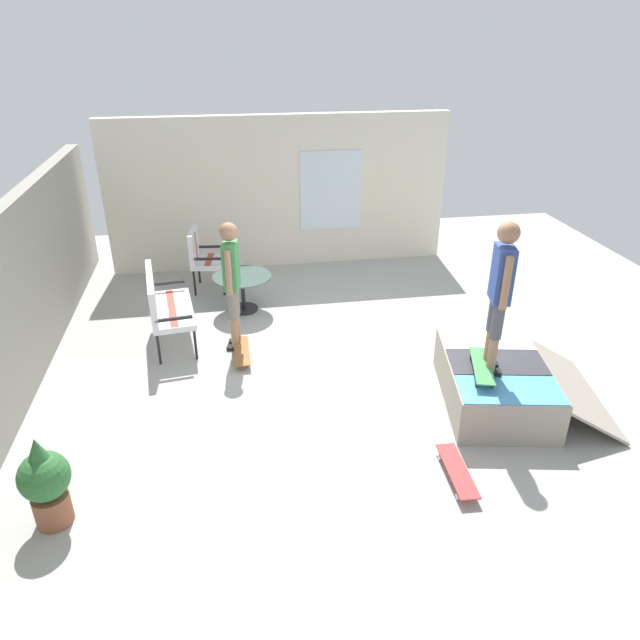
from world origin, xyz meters
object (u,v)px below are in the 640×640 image
at_px(patio_chair_near_house, 202,254).
at_px(patio_table, 243,286).
at_px(patio_bench, 162,302).
at_px(skateboard_on_ramp, 482,366).
at_px(person_watching, 232,277).
at_px(potted_plant, 45,481).
at_px(person_skater, 500,288).
at_px(skateboard_by_bench, 242,351).
at_px(skateboard_spare, 457,471).
at_px(skate_ramp, 497,382).

xyz_separation_m(patio_chair_near_house, patio_table, (-0.93, -0.61, -0.21)).
distance_m(patio_bench, skateboard_on_ramp, 4.27).
relative_size(person_watching, potted_plant, 1.93).
bearing_deg(person_watching, patio_table, -7.76).
height_order(person_skater, potted_plant, person_skater).
xyz_separation_m(patio_table, potted_plant, (-4.11, 1.89, 0.06)).
distance_m(skateboard_by_bench, skateboard_spare, 3.35).
height_order(patio_bench, patio_chair_near_house, same).
bearing_deg(patio_chair_near_house, person_watching, -167.94).
relative_size(skateboard_on_ramp, potted_plant, 0.90).
bearing_deg(skateboard_by_bench, person_skater, -121.73).
xyz_separation_m(patio_bench, patio_table, (0.88, -1.11, -0.21)).
relative_size(skateboard_by_bench, skateboard_spare, 0.99).
bearing_deg(skateboard_by_bench, skate_ramp, -117.64).
xyz_separation_m(skate_ramp, skateboard_on_ramp, (-0.19, 0.31, 0.35)).
distance_m(skateboard_spare, skateboard_on_ramp, 1.29).
relative_size(skateboard_spare, potted_plant, 0.88).
relative_size(patio_chair_near_house, person_skater, 0.59).
bearing_deg(person_skater, patio_chair_near_house, 38.23).
relative_size(patio_bench, skateboard_by_bench, 1.63).
bearing_deg(patio_bench, potted_plant, 166.49).
bearing_deg(skateboard_by_bench, patio_table, -3.92).
xyz_separation_m(patio_bench, person_watching, (-0.29, -0.95, 0.43)).
distance_m(person_skater, skateboard_on_ramp, 0.93).
relative_size(patio_bench, patio_chair_near_house, 1.28).
bearing_deg(skate_ramp, person_watching, 58.41).
bearing_deg(patio_bench, skateboard_spare, -137.86).
height_order(patio_bench, skateboard_spare, patio_bench).
distance_m(patio_bench, potted_plant, 3.33).
relative_size(patio_chair_near_house, skateboard_by_bench, 1.27).
relative_size(skate_ramp, skateboard_by_bench, 2.63).
bearing_deg(skate_ramp, potted_plant, 103.51).
relative_size(patio_chair_near_house, patio_table, 1.13).
distance_m(patio_table, skateboard_spare, 4.58).
bearing_deg(person_watching, patio_bench, 73.28).
bearing_deg(skateboard_on_ramp, skateboard_spare, 148.27).
height_order(skate_ramp, patio_chair_near_house, patio_chair_near_house).
bearing_deg(person_watching, skateboard_on_ramp, -127.15).
bearing_deg(skateboard_by_bench, person_watching, 10.99).
relative_size(skate_ramp, patio_chair_near_house, 2.06).
bearing_deg(skateboard_on_ramp, potted_plant, 102.14).
distance_m(skateboard_spare, potted_plant, 3.78).
distance_m(skateboard_by_bench, skateboard_on_ramp, 3.14).
height_order(patio_table, person_watching, person_watching).
bearing_deg(potted_plant, skateboard_spare, -90.93).
relative_size(patio_chair_near_house, skateboard_on_ramp, 1.24).
height_order(patio_bench, potted_plant, patio_bench).
distance_m(person_skater, skateboard_by_bench, 3.48).
bearing_deg(skate_ramp, skateboard_on_ramp, 120.70).
bearing_deg(skateboard_spare, skateboard_on_ramp, -31.73).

